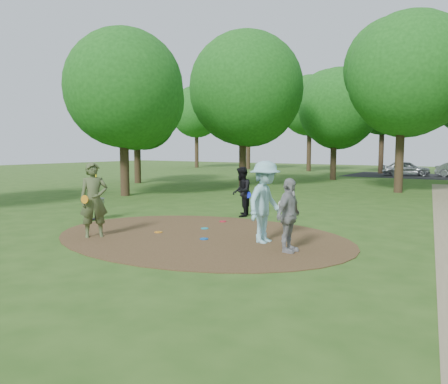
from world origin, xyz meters
The scene contains 14 objects.
ground centered at (0.00, 0.00, 0.00)m, with size 100.00×100.00×0.00m, color #2D5119.
dirt_clearing centered at (0.00, 0.00, 0.01)m, with size 8.40×8.40×0.02m, color #47301C.
parking_lot centered at (2.00, 30.00, 0.00)m, with size 14.00×8.00×0.01m, color black.
player_observer_with_disc centered at (-2.27, -1.62, 1.00)m, with size 0.82×0.87×2.00m.
player_throwing_with_disc centered at (1.84, 0.26, 1.03)m, with size 1.25×1.35×2.06m.
player_walking_with_disc centered at (-0.83, 3.56, 0.86)m, with size 0.93×1.02×1.72m.
player_waiting_with_disc centered at (2.75, -0.34, 0.85)m, with size 0.51×1.00×1.70m.
disc_ground_cyan centered at (-0.48, 0.90, 0.03)m, with size 0.22×0.22×0.02m, color #179DB8.
disc_ground_blue centered at (0.36, -0.29, 0.03)m, with size 0.22×0.22×0.02m, color blue.
disc_ground_red centered at (-0.70, 2.20, 0.03)m, with size 0.22×0.22×0.02m, color red.
car_left centered at (-0.33, 29.50, 0.63)m, with size 1.49×3.71×1.26m, color #A3A6AA.
disc_ground_orange centered at (-1.23, -0.26, 0.03)m, with size 0.22×0.22×0.02m, color orange.
disc_golf_basket centered at (-4.50, 0.30, 0.87)m, with size 0.63×0.63×1.54m.
tree_ring centered at (0.82, 11.28, 5.32)m, with size 36.88×45.68×9.68m.
Camera 1 is at (6.87, -9.30, 2.39)m, focal length 35.00 mm.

